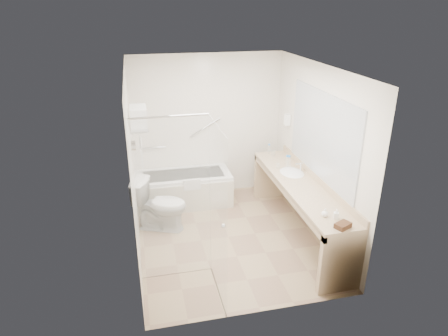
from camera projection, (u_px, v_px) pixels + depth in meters
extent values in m
plane|color=#9D8461|center=(228.00, 237.00, 5.99)|extent=(3.20, 3.20, 0.00)
cube|color=silver|center=(229.00, 67.00, 5.02)|extent=(2.60, 3.20, 0.10)
cube|color=beige|center=(207.00, 127.00, 6.94)|extent=(2.60, 0.10, 2.50)
cube|color=beige|center=(265.00, 216.00, 4.07)|extent=(2.60, 0.10, 2.50)
cube|color=beige|center=(133.00, 168.00, 5.24)|extent=(0.10, 3.20, 2.50)
cube|color=beige|center=(316.00, 152.00, 5.77)|extent=(0.10, 3.20, 2.50)
cube|color=silver|center=(184.00, 188.00, 6.90)|extent=(1.60, 0.70, 0.55)
cube|color=beige|center=(187.00, 199.00, 6.59)|extent=(1.60, 0.02, 0.50)
cube|color=silver|center=(192.00, 184.00, 6.52)|extent=(0.28, 0.06, 0.18)
cylinder|color=silver|center=(154.00, 148.00, 6.83)|extent=(0.40, 0.03, 0.03)
cylinder|color=silver|center=(205.00, 128.00, 6.90)|extent=(0.53, 0.03, 0.33)
cube|color=silver|center=(173.00, 202.00, 4.78)|extent=(0.90, 0.01, 2.10)
cube|color=silver|center=(218.00, 216.00, 4.47)|extent=(0.02, 0.90, 2.10)
cylinder|color=silver|center=(169.00, 117.00, 4.37)|extent=(0.90, 0.02, 0.02)
sphere|color=silver|center=(223.00, 226.00, 4.36)|extent=(0.05, 0.05, 0.05)
cylinder|color=silver|center=(133.00, 145.00, 3.95)|extent=(0.04, 0.10, 0.10)
cube|color=silver|center=(139.00, 126.00, 5.41)|extent=(0.24, 0.55, 0.02)
cylinder|color=silver|center=(140.00, 142.00, 5.49)|extent=(0.02, 0.55, 0.02)
cube|color=silver|center=(141.00, 153.00, 5.55)|extent=(0.03, 0.42, 0.32)
cube|color=silver|center=(139.00, 122.00, 5.39)|extent=(0.22, 0.40, 0.08)
cube|color=silver|center=(138.00, 116.00, 5.35)|extent=(0.22, 0.40, 0.08)
cube|color=silver|center=(138.00, 110.00, 5.32)|extent=(0.22, 0.40, 0.08)
cube|color=#C9B186|center=(300.00, 185.00, 5.74)|extent=(0.55, 2.70, 0.05)
cube|color=#C9B186|center=(317.00, 178.00, 5.77)|extent=(0.03, 2.70, 0.10)
cube|color=#C9B186|center=(283.00, 190.00, 5.71)|extent=(0.04, 2.70, 0.08)
cube|color=#C9B186|center=(341.00, 263.00, 4.73)|extent=(0.55, 0.08, 0.80)
cube|color=#C9B186|center=(269.00, 176.00, 7.09)|extent=(0.55, 0.08, 0.80)
ellipsoid|color=silver|center=(292.00, 174.00, 6.11)|extent=(0.40, 0.52, 0.14)
cylinder|color=silver|center=(301.00, 167.00, 6.10)|extent=(0.03, 0.03, 0.14)
cube|color=#ADB3B9|center=(322.00, 136.00, 5.52)|extent=(0.02, 2.00, 1.20)
cube|color=white|center=(287.00, 120.00, 6.63)|extent=(0.08, 0.10, 0.18)
imported|color=silver|center=(161.00, 205.00, 6.08)|extent=(0.92, 0.72, 0.79)
cube|color=#452C18|center=(343.00, 225.00, 4.60)|extent=(0.22, 0.19, 0.06)
imported|color=white|center=(336.00, 217.00, 4.79)|extent=(0.10, 0.14, 0.06)
imported|color=white|center=(325.00, 213.00, 4.84)|extent=(0.08, 0.10, 0.08)
cylinder|color=silver|center=(269.00, 149.00, 6.82)|extent=(0.05, 0.05, 0.15)
cylinder|color=blue|center=(269.00, 145.00, 6.78)|extent=(0.03, 0.03, 0.02)
cylinder|color=silver|center=(287.00, 162.00, 6.25)|extent=(0.06, 0.06, 0.18)
cylinder|color=blue|center=(287.00, 156.00, 6.21)|extent=(0.03, 0.03, 0.03)
cylinder|color=silver|center=(289.00, 163.00, 6.22)|extent=(0.07, 0.07, 0.18)
cylinder|color=blue|center=(289.00, 156.00, 6.18)|extent=(0.03, 0.03, 0.03)
cylinder|color=silver|center=(273.00, 153.00, 6.73)|extent=(0.08, 0.08, 0.10)
cylinder|color=silver|center=(278.00, 166.00, 6.24)|extent=(0.07, 0.07, 0.08)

